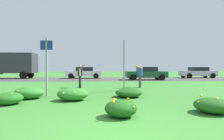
# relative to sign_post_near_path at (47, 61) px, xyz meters

# --- Properties ---
(ground_plane) EXTENTS (120.00, 120.00, 0.00)m
(ground_plane) POSITION_rel_sign_post_near_path_xyz_m (2.88, 3.99, -1.66)
(ground_plane) COLOR #387A2D
(highway_strip) EXTENTS (120.00, 7.75, 0.01)m
(highway_strip) POSITION_rel_sign_post_near_path_xyz_m (2.88, 13.30, -1.65)
(highway_strip) COLOR #424244
(highway_strip) RESTS_ON ground
(highway_center_stripe) EXTENTS (120.00, 0.16, 0.00)m
(highway_center_stripe) POSITION_rel_sign_post_near_path_xyz_m (2.88, 13.30, -1.65)
(highway_center_stripe) COLOR yellow
(highway_center_stripe) RESTS_ON ground
(daylily_clump_mid_right) EXTENTS (0.95, 0.98, 0.48)m
(daylily_clump_mid_right) POSITION_rel_sign_post_near_path_xyz_m (-0.77, -1.93, -1.44)
(daylily_clump_mid_right) COLOR #23661E
(daylily_clump_mid_right) RESTS_ON ground
(daylily_clump_mid_left) EXTENTS (1.04, 1.02, 0.47)m
(daylily_clump_mid_left) POSITION_rel_sign_post_near_path_xyz_m (5.86, -3.53, -1.43)
(daylily_clump_mid_left) COLOR #1E5619
(daylily_clump_mid_left) RESTS_ON ground
(daylily_clump_front_right) EXTENTS (1.22, 1.20, 0.44)m
(daylily_clump_front_right) POSITION_rel_sign_post_near_path_xyz_m (3.82, -0.47, -1.46)
(daylily_clump_front_right) COLOR #1E5619
(daylily_clump_front_right) RESTS_ON ground
(daylily_clump_front_left) EXTENTS (0.87, 0.82, 0.51)m
(daylily_clump_front_left) POSITION_rel_sign_post_near_path_xyz_m (3.12, -3.85, -1.42)
(daylily_clump_front_left) COLOR #1E5619
(daylily_clump_front_left) RESTS_ON ground
(daylily_clump_near_camera) EXTENTS (1.26, 1.13, 0.52)m
(daylily_clump_near_camera) POSITION_rel_sign_post_near_path_xyz_m (1.42, -1.22, -1.40)
(daylily_clump_near_camera) COLOR #337F2D
(daylily_clump_near_camera) RESTS_ON ground
(daylily_clump_mid_center) EXTENTS (1.25, 1.11, 0.50)m
(daylily_clump_mid_center) POSITION_rel_sign_post_near_path_xyz_m (-0.54, -0.68, -1.40)
(daylily_clump_mid_center) COLOR #337F2D
(daylily_clump_mid_center) RESTS_ON ground
(sign_post_near_path) EXTENTS (0.56, 0.10, 2.74)m
(sign_post_near_path) POSITION_rel_sign_post_near_path_xyz_m (0.00, 0.00, 0.00)
(sign_post_near_path) COLOR #93969B
(sign_post_near_path) RESTS_ON ground
(sign_post_by_roadside) EXTENTS (0.07, 0.10, 2.89)m
(sign_post_by_roadside) POSITION_rel_sign_post_near_path_xyz_m (3.83, 1.56, -0.21)
(sign_post_by_roadside) COLOR #93969B
(sign_post_by_roadside) RESTS_ON ground
(person_thrower_dark_shirt) EXTENTS (0.51, 0.49, 1.61)m
(person_thrower_dark_shirt) POSITION_rel_sign_post_near_path_xyz_m (1.10, 3.68, -0.74)
(person_thrower_dark_shirt) COLOR #232328
(person_thrower_dark_shirt) RESTS_ON ground
(person_catcher_blue_shirt) EXTENTS (0.54, 0.49, 1.54)m
(person_catcher_blue_shirt) POSITION_rel_sign_post_near_path_xyz_m (5.15, 3.52, -0.74)
(person_catcher_blue_shirt) COLOR #2D4C9E
(person_catcher_blue_shirt) RESTS_ON ground
(frisbee_orange) EXTENTS (0.24, 0.25, 0.08)m
(frisbee_orange) POSITION_rel_sign_post_near_path_xyz_m (2.42, 3.81, -0.18)
(frisbee_orange) COLOR orange
(car_silver_leftmost) EXTENTS (4.50, 2.00, 1.45)m
(car_silver_leftmost) POSITION_rel_sign_post_near_path_xyz_m (15.28, 15.04, -0.92)
(car_silver_leftmost) COLOR #B7BABF
(car_silver_leftmost) RESTS_ON ground
(car_dark_green_center_left) EXTENTS (4.50, 2.00, 1.45)m
(car_dark_green_center_left) POSITION_rel_sign_post_near_path_xyz_m (7.48, 11.55, -0.92)
(car_dark_green_center_left) COLOR #194C2D
(car_dark_green_center_left) RESTS_ON ground
(car_white_center_right) EXTENTS (4.50, 2.00, 1.45)m
(car_white_center_right) POSITION_rel_sign_post_near_path_xyz_m (0.25, 15.04, -0.92)
(car_white_center_right) COLOR silver
(car_white_center_right) RESTS_ON ground
(box_truck_gray) EXTENTS (6.70, 2.46, 3.20)m
(box_truck_gray) POSITION_rel_sign_post_near_path_xyz_m (-9.19, 15.04, 0.15)
(box_truck_gray) COLOR slate
(box_truck_gray) RESTS_ON ground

